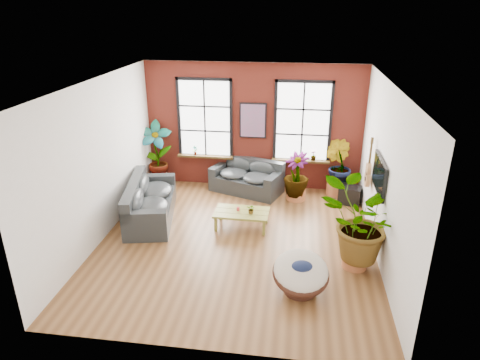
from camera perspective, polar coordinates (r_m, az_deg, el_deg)
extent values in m
cube|color=brown|center=(9.64, -0.49, -8.30)|extent=(6.00, 6.50, 0.02)
cube|color=white|center=(8.40, -0.58, 12.78)|extent=(6.00, 6.50, 0.02)
cube|color=#4D1712|center=(11.95, 1.77, 7.09)|extent=(6.00, 0.02, 3.50)
cube|color=silver|center=(5.99, -5.14, -9.68)|extent=(6.00, 0.02, 3.50)
cube|color=silver|center=(9.75, -18.33, 2.30)|extent=(0.02, 6.50, 3.50)
cube|color=silver|center=(8.97, 18.86, 0.48)|extent=(0.02, 6.50, 3.50)
cube|color=white|center=(12.05, -4.71, 8.14)|extent=(1.40, 0.02, 2.10)
cube|color=#37260F|center=(12.30, -4.62, 3.19)|extent=(1.60, 0.22, 0.06)
cube|color=white|center=(11.77, 8.35, 7.64)|extent=(1.40, 0.02, 2.10)
cube|color=#37260F|center=(12.03, 8.06, 2.58)|extent=(1.60, 0.22, 0.06)
cube|color=#262B2D|center=(12.01, 0.86, -0.56)|extent=(2.14, 1.55, 0.44)
cube|color=#262B2D|center=(12.14, 1.64, 1.96)|extent=(1.90, 0.89, 0.45)
cube|color=#262B2D|center=(12.27, -2.68, 1.62)|extent=(0.54, 0.96, 0.23)
cube|color=#262B2D|center=(11.54, 4.63, 0.19)|extent=(0.54, 0.96, 0.23)
ellipsoid|color=#262B2D|center=(12.02, -0.81, 0.92)|extent=(1.04, 1.02, 0.25)
ellipsoid|color=#262B2D|center=(12.18, -0.20, 2.05)|extent=(0.85, 0.52, 0.43)
ellipsoid|color=#262B2D|center=(11.71, 2.35, 0.29)|extent=(1.04, 1.02, 0.25)
ellipsoid|color=#262B2D|center=(11.87, 2.94, 1.45)|extent=(0.85, 0.52, 0.43)
cube|color=#262B2D|center=(10.76, -11.71, -3.85)|extent=(1.46, 2.55, 0.47)
cube|color=#262B2D|center=(10.63, -13.94, -1.58)|extent=(0.71, 2.41, 0.48)
cube|color=#262B2D|center=(9.65, -12.71, -4.80)|extent=(1.04, 0.44, 0.25)
cube|color=#262B2D|center=(11.59, -11.17, 0.10)|extent=(1.04, 0.44, 0.25)
ellipsoid|color=#262B2D|center=(10.20, -11.88, -3.52)|extent=(1.04, 1.20, 0.27)
ellipsoid|color=#262B2D|center=(10.17, -13.58, -2.67)|extent=(0.47, 1.08, 0.46)
ellipsoid|color=#262B2D|center=(11.05, -11.23, -1.35)|extent=(1.04, 1.20, 0.27)
ellipsoid|color=#262B2D|center=(11.03, -12.79, -0.55)|extent=(0.47, 1.08, 0.46)
cube|color=olive|center=(10.06, 0.21, -4.37)|extent=(1.28, 0.75, 0.05)
cube|color=#37260F|center=(9.94, 0.11, -4.54)|extent=(1.27, 0.03, 0.00)
cube|color=#37260F|center=(10.15, 0.32, -3.92)|extent=(1.27, 0.03, 0.00)
cube|color=olive|center=(9.99, -3.25, -5.92)|extent=(0.06, 0.06, 0.35)
cube|color=olive|center=(9.84, 3.20, -6.41)|extent=(0.06, 0.06, 0.35)
cube|color=olive|center=(10.49, -2.58, -4.43)|extent=(0.06, 0.06, 0.35)
cube|color=olive|center=(10.35, 3.55, -4.87)|extent=(0.06, 0.06, 0.35)
cylinder|color=#CA323C|center=(10.08, -0.26, -3.87)|extent=(0.07, 0.07, 0.08)
cylinder|color=#402116|center=(8.18, 7.99, -13.81)|extent=(0.69, 0.69, 0.24)
torus|color=#402116|center=(8.01, 8.10, -12.21)|extent=(1.19, 1.19, 0.47)
ellipsoid|color=beige|center=(7.98, 8.13, -11.85)|extent=(1.15, 1.20, 0.64)
ellipsoid|color=#131C3C|center=(7.87, 8.23, -11.34)|extent=(0.44, 0.38, 0.18)
cube|color=black|center=(11.83, 1.74, 7.93)|extent=(0.74, 0.04, 0.98)
cube|color=#0C7F8C|center=(11.80, 1.72, 7.90)|extent=(0.66, 0.02, 0.90)
cube|color=black|center=(9.27, 18.12, 0.62)|extent=(0.06, 1.25, 0.72)
cube|color=black|center=(9.26, 17.90, 0.63)|extent=(0.01, 1.15, 0.62)
cylinder|color=#B27F4C|center=(10.41, 16.61, 0.12)|extent=(0.09, 0.38, 0.38)
cylinder|color=#B27F4C|center=(10.32, 16.77, 1.40)|extent=(0.09, 0.30, 0.30)
cylinder|color=black|center=(10.41, 16.59, 0.12)|extent=(0.09, 0.11, 0.11)
cube|color=#37260F|center=(10.20, 17.00, 3.34)|extent=(0.04, 0.05, 0.55)
cube|color=#37260F|center=(10.10, 17.20, 5.05)|extent=(0.06, 0.06, 0.14)
cube|color=black|center=(11.68, 14.45, -1.94)|extent=(0.66, 0.60, 0.47)
cylinder|color=#BA683C|center=(12.67, -10.67, 0.08)|extent=(0.54, 0.54, 0.35)
cylinder|color=#BA683C|center=(12.14, 12.65, -1.03)|extent=(0.61, 0.61, 0.38)
cylinder|color=#BA683C|center=(9.03, 15.05, -10.09)|extent=(0.54, 0.54, 0.37)
cylinder|color=#BA683C|center=(11.65, 7.48, -1.69)|extent=(0.59, 0.59, 0.38)
imported|color=#203A0F|center=(12.36, -11.11, 3.70)|extent=(1.04, 0.82, 1.75)
imported|color=#203A0F|center=(11.93, 12.92, 1.90)|extent=(0.97, 0.97, 1.38)
imported|color=#203A0F|center=(8.62, 15.60, -5.67)|extent=(1.71, 1.56, 1.64)
imported|color=#203A0F|center=(11.40, 7.53, 0.73)|extent=(0.93, 0.93, 1.18)
imported|color=#203A0F|center=(9.91, 1.53, -3.91)|extent=(0.26, 0.24, 0.23)
imported|color=#203A0F|center=(12.31, -6.02, 3.97)|extent=(0.17, 0.17, 0.27)
imported|color=#203A0F|center=(11.98, 9.78, 3.23)|extent=(0.19, 0.19, 0.27)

